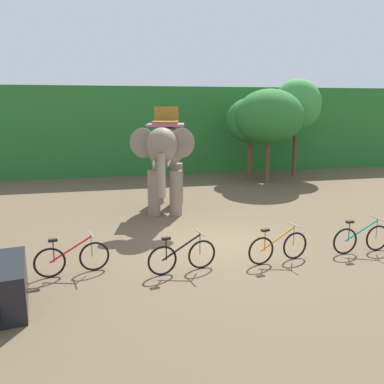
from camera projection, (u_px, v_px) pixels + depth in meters
name	position (u px, v px, depth m)	size (l,w,h in m)	color
ground_plane	(217.00, 243.00, 11.62)	(80.00, 80.00, 0.00)	brown
foliage_hedge	(150.00, 128.00, 25.23)	(36.00, 6.00, 4.82)	#28702D
tree_center_left	(251.00, 121.00, 21.01)	(2.57, 2.57, 4.22)	brown
tree_center	(269.00, 117.00, 19.98)	(3.33, 3.33, 4.61)	brown
tree_right	(297.00, 105.00, 21.85)	(2.55, 2.55, 5.21)	brown
elephant	(165.00, 152.00, 14.68)	(2.44, 4.25, 3.78)	gray
bike_red	(72.00, 258.00, 9.42)	(1.69, 0.52, 0.92)	black
bike_black	(182.00, 256.00, 9.55)	(1.69, 0.53, 0.92)	black
bike_orange	(278.00, 247.00, 10.16)	(1.69, 0.52, 0.92)	black
bike_teal	(361.00, 238.00, 10.81)	(1.71, 0.52, 0.92)	black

